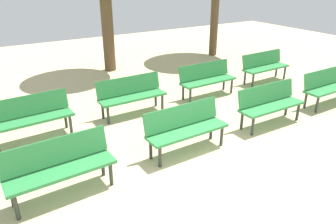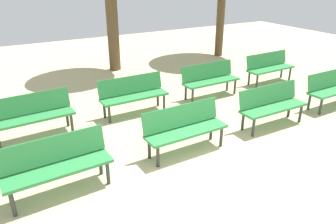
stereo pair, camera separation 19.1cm
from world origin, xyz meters
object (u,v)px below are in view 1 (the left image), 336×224
Objects in this scene: bench_r0_c1 at (59,165)px; bench_r1_c1 at (30,115)px; bench_r0_c2 at (185,126)px; bench_r1_c2 at (131,93)px; bench_r0_c3 at (270,102)px; bench_r1_c3 at (207,78)px; bench_r0_c4 at (328,85)px; bench_r1_c4 at (264,65)px.

bench_r1_c1 is at bearing 88.37° from bench_r0_c1.
bench_r0_c1 is 1.01× the size of bench_r0_c2.
bench_r1_c1 and bench_r1_c2 have the same top height.
bench_r0_c1 and bench_r0_c3 have the same top height.
bench_r1_c2 is (-0.12, 2.08, 0.00)m from bench_r0_c2.
bench_r1_c3 is (4.48, 0.12, 0.00)m from bench_r1_c1.
bench_r0_c4 is 0.99× the size of bench_r1_c4.
bench_r0_c1 and bench_r1_c4 have the same top height.
bench_r0_c3 and bench_r1_c4 have the same top height.
bench_r0_c3 and bench_r1_c2 have the same top height.
bench_r1_c4 is at bearing 16.32° from bench_r0_c1.
bench_r0_c2 and bench_r0_c3 have the same top height.
bench_r1_c2 is at bearing 138.47° from bench_r0_c3.
bench_r1_c2 is 1.00× the size of bench_r1_c3.
bench_r0_c3 is at bearing -42.27° from bench_r1_c2.
bench_r0_c4 is at bearing -19.07° from bench_r1_c1.
bench_r1_c3 is 0.99× the size of bench_r1_c4.
bench_r0_c4 is (4.37, 0.08, 0.00)m from bench_r0_c2.
bench_r1_c3 is at bearing 136.95° from bench_r0_c4.
bench_r0_c1 is at bearing -92.07° from bench_r1_c1.
bench_r0_c4 is at bearing 1.52° from bench_r0_c3.
bench_r1_c1 is (-0.04, 2.10, 0.00)m from bench_r0_c1.
bench_r1_c1 is (-4.59, 1.98, 0.00)m from bench_r0_c3.
bench_r1_c2 is at bearing 155.02° from bench_r0_c4.
bench_r1_c1 is at bearing 138.28° from bench_r0_c2.
bench_r0_c1 and bench_r1_c3 have the same top height.
bench_r0_c1 and bench_r0_c4 have the same top height.
bench_r0_c4 and bench_r1_c1 have the same top height.
bench_r0_c2 is (2.33, 0.10, 0.00)m from bench_r0_c1.
bench_r0_c4 is at bearing -0.41° from bench_r0_c2.
bench_r0_c1 is 1.00× the size of bench_r1_c4.
bench_r0_c1 is 7.08m from bench_r1_c4.
bench_r0_c4 is 1.00× the size of bench_r1_c3.
bench_r0_c1 and bench_r1_c2 have the same top height.
bench_r0_c1 is 4.55m from bench_r0_c3.
bench_r0_c1 and bench_r1_c1 have the same top height.
bench_r1_c4 is (-0.00, 2.13, 0.00)m from bench_r0_c4.
bench_r0_c2 is 1.00× the size of bench_r0_c4.
bench_r0_c3 is (4.55, 0.12, 0.00)m from bench_r0_c1.
bench_r1_c2 is 2.23m from bench_r1_c3.
bench_r1_c3 is (2.12, 2.12, 0.00)m from bench_r0_c2.
bench_r0_c3 is at bearing -87.99° from bench_r1_c3.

